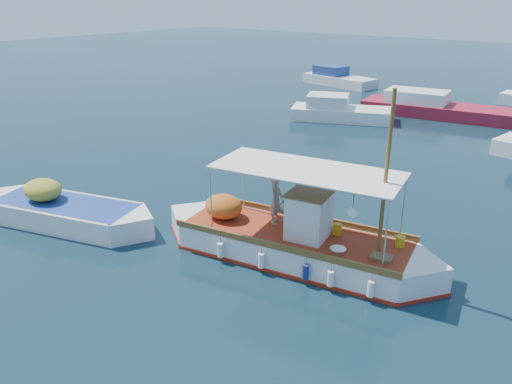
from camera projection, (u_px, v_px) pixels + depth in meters
The scene contains 6 objects.
ground at pixel (288, 243), 16.42m from camera, with size 160.00×160.00×0.00m, color black.
fishing_caique at pixel (292, 243), 15.35m from camera, with size 9.09×3.65×5.64m.
dinghy at pixel (65, 214), 17.67m from camera, with size 6.91×3.46×1.76m.
bg_boat_nw at pixel (339, 112), 32.08m from camera, with size 6.82×4.81×1.80m.
bg_boat_n at pixel (433, 109), 33.11m from camera, with size 10.10×4.19×1.80m.
bg_boat_far_w at pixel (337, 79), 44.30m from camera, with size 7.00×3.42×1.80m.
Camera 1 is at (8.16, -12.18, 7.65)m, focal length 35.00 mm.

